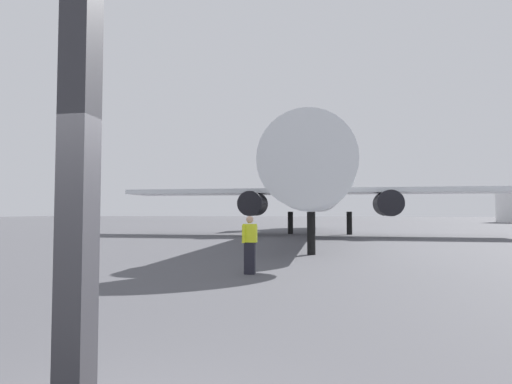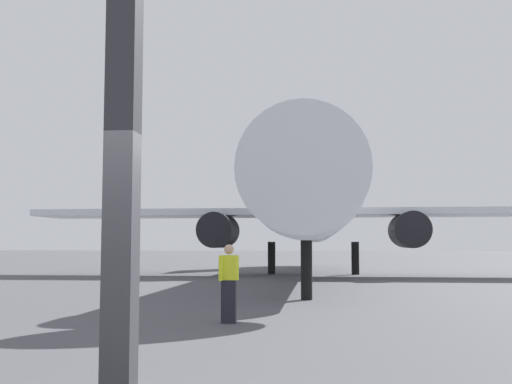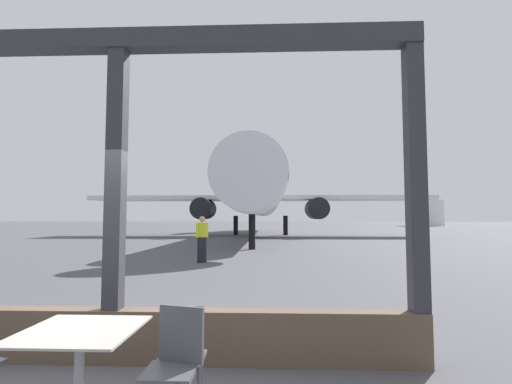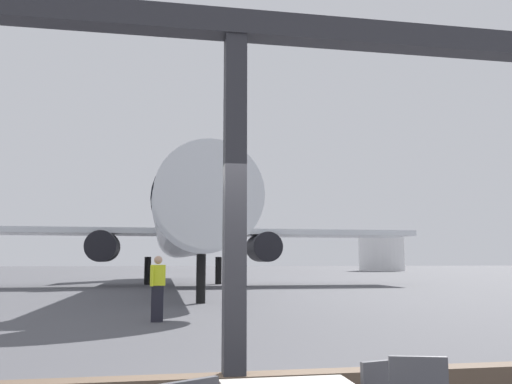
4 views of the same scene
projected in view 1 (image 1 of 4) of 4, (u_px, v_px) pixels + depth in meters
The scene contains 4 objects.
ground_plane at pixel (313, 230), 41.95m from camera, with size 220.00×220.00×0.00m, color #4C4C51.
window_frame at pixel (77, 279), 2.67m from camera, with size 7.34×0.24×4.00m.
airplane at pixel (319, 187), 31.90m from camera, with size 31.24×35.62×10.70m.
ground_crew_worker at pixel (250, 244), 12.40m from camera, with size 0.41×0.45×1.74m.
Camera 1 is at (1.61, -2.45, 1.88)m, focal length 29.01 mm.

